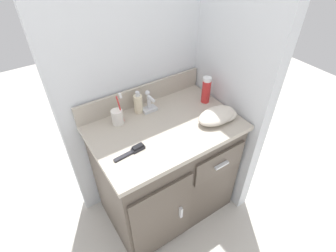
% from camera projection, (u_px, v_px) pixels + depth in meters
% --- Properties ---
extents(ground_plane, '(6.00, 6.00, 0.00)m').
position_uv_depth(ground_plane, '(166.00, 204.00, 2.01)').
color(ground_plane, beige).
extents(wall_back, '(1.04, 0.08, 2.20)m').
position_uv_depth(wall_back, '(134.00, 53.00, 1.52)').
color(wall_back, silver).
rests_on(wall_back, ground_plane).
extents(wall_right, '(0.08, 0.65, 2.20)m').
position_uv_depth(wall_right, '(235.00, 54.00, 1.51)').
color(wall_right, silver).
rests_on(wall_right, ground_plane).
extents(vanity, '(0.86, 0.58, 0.78)m').
position_uv_depth(vanity, '(166.00, 169.00, 1.75)').
color(vanity, brown).
rests_on(vanity, ground_plane).
extents(backsplash, '(0.86, 0.02, 0.13)m').
position_uv_depth(backsplash, '(142.00, 95.00, 1.65)').
color(backsplash, '#B2A899').
rests_on(backsplash, vanity).
extents(sink_faucet, '(0.09, 0.09, 0.14)m').
position_uv_depth(sink_faucet, '(149.00, 104.00, 1.60)').
color(sink_faucet, silver).
rests_on(sink_faucet, vanity).
extents(toothbrush_cup, '(0.07, 0.07, 0.20)m').
position_uv_depth(toothbrush_cup, '(118.00, 117.00, 1.50)').
color(toothbrush_cup, white).
rests_on(toothbrush_cup, vanity).
extents(soap_dispenser, '(0.05, 0.06, 0.15)m').
position_uv_depth(soap_dispenser, '(138.00, 103.00, 1.58)').
color(soap_dispenser, beige).
rests_on(soap_dispenser, vanity).
extents(shaving_cream_can, '(0.05, 0.05, 0.17)m').
position_uv_depth(shaving_cream_can, '(206.00, 90.00, 1.65)').
color(shaving_cream_can, red).
rests_on(shaving_cream_can, vanity).
extents(hairbrush, '(0.18, 0.04, 0.03)m').
position_uv_depth(hairbrush, '(134.00, 150.00, 1.35)').
color(hairbrush, '#232328').
rests_on(hairbrush, vanity).
extents(hand_towel, '(0.25, 0.14, 0.07)m').
position_uv_depth(hand_towel, '(219.00, 116.00, 1.53)').
color(hand_towel, beige).
rests_on(hand_towel, vanity).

